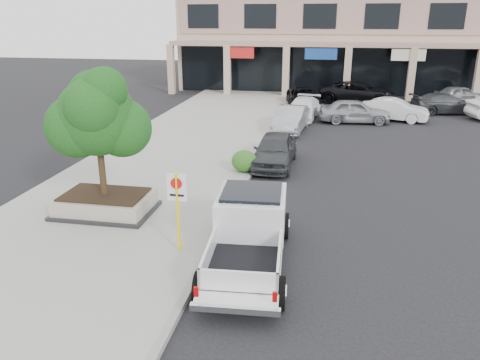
{
  "coord_description": "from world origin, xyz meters",
  "views": [
    {
      "loc": [
        1.51,
        -12.74,
        6.41
      ],
      "look_at": [
        -1.15,
        1.5,
        1.36
      ],
      "focal_mm": 35.0,
      "sensor_mm": 36.0,
      "label": 1
    }
  ],
  "objects_px": {
    "lot_car_a": "(355,111)",
    "lot_car_c": "(446,104)",
    "lot_car_e": "(461,95)",
    "lot_car_d": "(358,92)",
    "curb_car_d": "(303,97)",
    "lot_car_b": "(394,110)",
    "planter": "(105,203)",
    "curb_car_a": "(275,150)",
    "pickup_truck": "(248,235)",
    "curb_car_b": "(291,119)",
    "no_parking_sign": "(177,202)",
    "planter_tree": "(103,116)",
    "curb_car_c": "(303,109)"
  },
  "relations": [
    {
      "from": "lot_car_c",
      "to": "no_parking_sign",
      "type": "bearing_deg",
      "value": 138.77
    },
    {
      "from": "curb_car_d",
      "to": "curb_car_a",
      "type": "bearing_deg",
      "value": -99.15
    },
    {
      "from": "curb_car_a",
      "to": "curb_car_d",
      "type": "xyz_separation_m",
      "value": [
        0.37,
        15.31,
        -0.05
      ]
    },
    {
      "from": "curb_car_d",
      "to": "lot_car_a",
      "type": "distance_m",
      "value": 6.34
    },
    {
      "from": "planter_tree",
      "to": "lot_car_b",
      "type": "xyz_separation_m",
      "value": [
        11.33,
        17.88,
        -2.7
      ]
    },
    {
      "from": "curb_car_c",
      "to": "lot_car_d",
      "type": "relative_size",
      "value": 0.78
    },
    {
      "from": "no_parking_sign",
      "to": "lot_car_d",
      "type": "height_order",
      "value": "no_parking_sign"
    },
    {
      "from": "planter",
      "to": "lot_car_d",
      "type": "relative_size",
      "value": 0.53
    },
    {
      "from": "no_parking_sign",
      "to": "lot_car_d",
      "type": "distance_m",
      "value": 27.3
    },
    {
      "from": "curb_car_b",
      "to": "curb_car_d",
      "type": "bearing_deg",
      "value": 95.0
    },
    {
      "from": "planter",
      "to": "pickup_truck",
      "type": "xyz_separation_m",
      "value": [
        5.29,
        -2.4,
        0.42
      ]
    },
    {
      "from": "planter_tree",
      "to": "curb_car_c",
      "type": "xyz_separation_m",
      "value": [
        5.47,
        17.37,
        -2.74
      ]
    },
    {
      "from": "planter_tree",
      "to": "lot_car_c",
      "type": "relative_size",
      "value": 0.83
    },
    {
      "from": "planter",
      "to": "no_parking_sign",
      "type": "distance_m",
      "value": 4.11
    },
    {
      "from": "lot_car_c",
      "to": "curb_car_c",
      "type": "bearing_deg",
      "value": 96.48
    },
    {
      "from": "curb_car_a",
      "to": "lot_car_a",
      "type": "relative_size",
      "value": 0.97
    },
    {
      "from": "lot_car_b",
      "to": "lot_car_e",
      "type": "bearing_deg",
      "value": -22.16
    },
    {
      "from": "lot_car_d",
      "to": "curb_car_d",
      "type": "bearing_deg",
      "value": 129.27
    },
    {
      "from": "lot_car_a",
      "to": "lot_car_c",
      "type": "height_order",
      "value": "lot_car_a"
    },
    {
      "from": "curb_car_d",
      "to": "curb_car_b",
      "type": "bearing_deg",
      "value": -99.15
    },
    {
      "from": "curb_car_b",
      "to": "curb_car_c",
      "type": "xyz_separation_m",
      "value": [
        0.47,
        3.76,
        -0.05
      ]
    },
    {
      "from": "planter_tree",
      "to": "lot_car_b",
      "type": "height_order",
      "value": "planter_tree"
    },
    {
      "from": "planter_tree",
      "to": "curb_car_a",
      "type": "height_order",
      "value": "planter_tree"
    },
    {
      "from": "lot_car_b",
      "to": "lot_car_c",
      "type": "xyz_separation_m",
      "value": [
        3.87,
        3.11,
        -0.02
      ]
    },
    {
      "from": "planter_tree",
      "to": "lot_car_a",
      "type": "height_order",
      "value": "planter_tree"
    },
    {
      "from": "planter",
      "to": "curb_car_a",
      "type": "distance_m",
      "value": 8.37
    },
    {
      "from": "lot_car_a",
      "to": "lot_car_e",
      "type": "height_order",
      "value": "lot_car_a"
    },
    {
      "from": "planter_tree",
      "to": "lot_car_c",
      "type": "bearing_deg",
      "value": 54.08
    },
    {
      "from": "planter",
      "to": "lot_car_e",
      "type": "xyz_separation_m",
      "value": [
        17.39,
        25.63,
        0.22
      ]
    },
    {
      "from": "curb_car_a",
      "to": "curb_car_d",
      "type": "relative_size",
      "value": 0.87
    },
    {
      "from": "pickup_truck",
      "to": "curb_car_b",
      "type": "height_order",
      "value": "pickup_truck"
    },
    {
      "from": "curb_car_a",
      "to": "curb_car_b",
      "type": "bearing_deg",
      "value": 90.16
    },
    {
      "from": "planter_tree",
      "to": "curb_car_d",
      "type": "bearing_deg",
      "value": 76.64
    },
    {
      "from": "curb_car_a",
      "to": "lot_car_e",
      "type": "xyz_separation_m",
      "value": [
        12.43,
        18.89,
        -0.04
      ]
    },
    {
      "from": "curb_car_c",
      "to": "lot_car_b",
      "type": "distance_m",
      "value": 5.88
    },
    {
      "from": "lot_car_b",
      "to": "lot_car_e",
      "type": "height_order",
      "value": "lot_car_b"
    },
    {
      "from": "curb_car_c",
      "to": "lot_car_b",
      "type": "bearing_deg",
      "value": 12.83
    },
    {
      "from": "no_parking_sign",
      "to": "lot_car_a",
      "type": "xyz_separation_m",
      "value": [
        5.64,
        18.99,
        -0.87
      ]
    },
    {
      "from": "planter",
      "to": "curb_car_c",
      "type": "relative_size",
      "value": 0.69
    },
    {
      "from": "no_parking_sign",
      "to": "curb_car_b",
      "type": "xyz_separation_m",
      "value": [
        1.85,
        15.94,
        -0.91
      ]
    },
    {
      "from": "lot_car_d",
      "to": "lot_car_e",
      "type": "xyz_separation_m",
      "value": [
        7.85,
        1.24,
        -0.14
      ]
    },
    {
      "from": "curb_car_b",
      "to": "lot_car_e",
      "type": "relative_size",
      "value": 1.08
    },
    {
      "from": "planter",
      "to": "lot_car_b",
      "type": "bearing_deg",
      "value": 57.55
    },
    {
      "from": "no_parking_sign",
      "to": "curb_car_d",
      "type": "distance_m",
      "value": 24.33
    },
    {
      "from": "lot_car_c",
      "to": "lot_car_d",
      "type": "xyz_separation_m",
      "value": [
        -5.79,
        3.25,
        0.14
      ]
    },
    {
      "from": "curb_car_d",
      "to": "lot_car_b",
      "type": "distance_m",
      "value": 7.33
    },
    {
      "from": "curb_car_d",
      "to": "lot_car_c",
      "type": "distance_m",
      "value": 10.04
    },
    {
      "from": "lot_car_a",
      "to": "lot_car_e",
      "type": "relative_size",
      "value": 1.09
    },
    {
      "from": "lot_car_c",
      "to": "lot_car_b",
      "type": "bearing_deg",
      "value": 114.89
    },
    {
      "from": "planter_tree",
      "to": "lot_car_e",
      "type": "height_order",
      "value": "planter_tree"
    }
  ]
}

